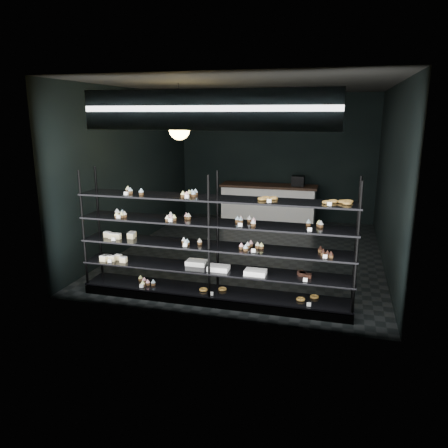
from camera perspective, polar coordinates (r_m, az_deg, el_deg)
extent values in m
cube|color=black|center=(8.80, 3.54, -3.66)|extent=(5.00, 6.00, 0.01)
cube|color=black|center=(8.39, 3.89, 17.55)|extent=(5.00, 6.00, 0.01)
cube|color=black|center=(11.39, 6.80, 8.56)|extent=(5.00, 0.01, 3.20)
cube|color=black|center=(5.58, -2.54, 2.81)|extent=(5.00, 0.01, 3.20)
cube|color=black|center=(9.28, -11.72, 7.10)|extent=(0.01, 6.00, 3.20)
cube|color=black|center=(8.32, 20.90, 5.67)|extent=(0.01, 6.00, 3.20)
cube|color=black|center=(6.57, -1.36, -9.51)|extent=(4.00, 0.50, 0.12)
cylinder|color=black|center=(6.88, -17.88, -0.94)|extent=(0.04, 0.04, 1.85)
cylinder|color=black|center=(7.24, -16.01, -0.07)|extent=(0.04, 0.04, 1.85)
cylinder|color=black|center=(6.05, -2.00, -2.28)|extent=(0.04, 0.04, 1.85)
cylinder|color=black|center=(6.46, -0.85, -1.21)|extent=(0.04, 0.04, 1.85)
cylinder|color=black|center=(5.80, 16.96, -3.64)|extent=(0.04, 0.04, 1.85)
cylinder|color=black|center=(6.22, 16.87, -2.43)|extent=(0.04, 0.04, 1.85)
cube|color=black|center=(6.53, -1.36, -8.79)|extent=(4.00, 0.50, 0.03)
cube|color=black|center=(6.40, -1.38, -5.91)|extent=(4.00, 0.50, 0.02)
cube|color=black|center=(6.29, -1.40, -2.91)|extent=(4.00, 0.50, 0.02)
cube|color=black|center=(6.20, -1.42, 0.18)|extent=(4.00, 0.50, 0.02)
cube|color=black|center=(6.12, -1.44, 3.36)|extent=(4.00, 0.50, 0.02)
cube|color=white|center=(6.41, -12.41, 3.86)|extent=(0.06, 0.04, 0.06)
cube|color=white|center=(6.05, -4.84, 3.54)|extent=(0.06, 0.04, 0.06)
cube|color=white|center=(5.75, 6.26, 2.96)|extent=(0.05, 0.04, 0.06)
cube|color=white|center=(5.69, 14.08, 2.48)|extent=(0.06, 0.04, 0.06)
cube|color=white|center=(6.56, -13.71, 0.91)|extent=(0.06, 0.04, 0.06)
cube|color=white|center=(6.20, -6.72, 0.45)|extent=(0.05, 0.04, 0.06)
cube|color=white|center=(5.91, 2.25, -0.15)|extent=(0.06, 0.04, 0.06)
cube|color=white|center=(5.78, 11.52, -0.77)|extent=(0.06, 0.04, 0.06)
cube|color=white|center=(6.70, -14.29, -1.95)|extent=(0.06, 0.04, 0.06)
cube|color=white|center=(6.23, -5.03, -2.79)|extent=(0.06, 0.04, 0.06)
cube|color=white|center=(5.98, 3.55, -3.49)|extent=(0.05, 0.04, 0.06)
cube|color=white|center=(5.87, 13.04, -4.18)|extent=(0.06, 0.04, 0.06)
cube|color=white|center=(6.83, -14.60, -4.73)|extent=(0.06, 0.04, 0.06)
cube|color=white|center=(5.99, 10.74, -7.21)|extent=(0.06, 0.04, 0.06)
cube|color=white|center=(6.75, -11.01, -7.94)|extent=(0.06, 0.04, 0.06)
cube|color=white|center=(6.34, -1.35, -9.14)|extent=(0.06, 0.04, 0.06)
cube|color=white|center=(6.13, 10.85, -10.28)|extent=(0.06, 0.04, 0.06)
cube|color=#0B1338|center=(5.55, -2.42, 14.70)|extent=(3.20, 0.04, 0.45)
cube|color=white|center=(5.53, -2.48, 14.70)|extent=(3.30, 0.02, 0.50)
cylinder|color=black|center=(7.42, -5.95, 15.68)|extent=(0.01, 0.01, 0.56)
sphere|color=#FFC759|center=(7.42, -5.86, 12.19)|extent=(0.35, 0.35, 0.35)
cube|color=silver|center=(11.08, 5.80, 2.47)|extent=(2.31, 0.60, 0.92)
cube|color=black|center=(10.99, 5.87, 4.97)|extent=(2.40, 0.65, 0.06)
cube|color=black|center=(10.88, 9.65, 5.57)|extent=(0.30, 0.30, 0.25)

